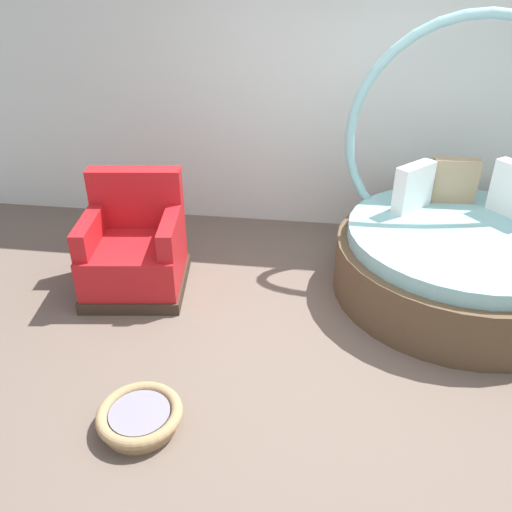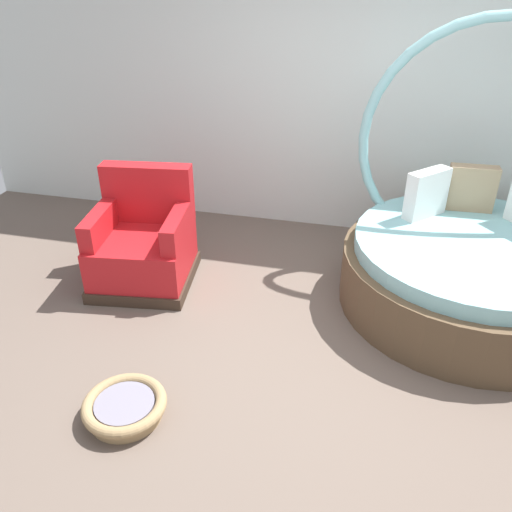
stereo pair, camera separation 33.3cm
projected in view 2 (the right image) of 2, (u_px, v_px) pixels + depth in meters
name	position (u px, v px, depth m)	size (l,w,h in m)	color
ground_plane	(315.00, 362.00, 3.62)	(8.00, 8.00, 0.02)	#66564C
back_wall	(357.00, 93.00, 4.79)	(8.00, 0.12, 2.68)	silver
round_daybed	(472.00, 257.00, 4.08)	(1.98, 1.98, 2.12)	brown
red_armchair	(144.00, 245.00, 4.39)	(0.90, 0.90, 0.94)	#38281E
pet_basket	(125.00, 407.00, 3.16)	(0.51, 0.51, 0.13)	#9E7F56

